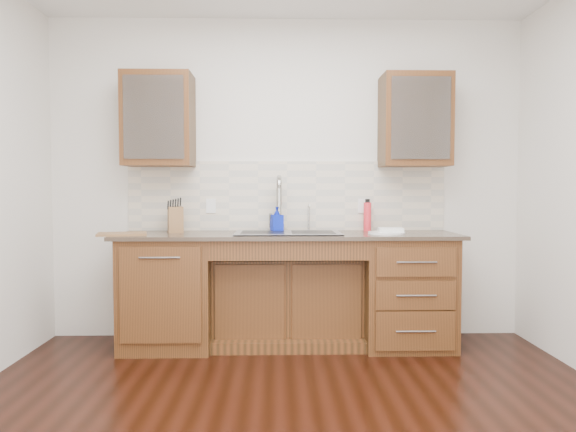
{
  "coord_description": "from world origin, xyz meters",
  "views": [
    {
      "loc": [
        -0.09,
        -2.65,
        1.26
      ],
      "look_at": [
        0.0,
        1.4,
        1.05
      ],
      "focal_mm": 32.0,
      "sensor_mm": 36.0,
      "label": 1
    }
  ],
  "objects_px": {
    "water_bottle": "(367,217)",
    "cutting_board": "(122,234)",
    "plate": "(387,233)",
    "soap_bottle": "(277,219)",
    "knife_block": "(175,219)"
  },
  "relations": [
    {
      "from": "knife_block",
      "to": "cutting_board",
      "type": "bearing_deg",
      "value": -160.14
    },
    {
      "from": "soap_bottle",
      "to": "cutting_board",
      "type": "relative_size",
      "value": 0.56
    },
    {
      "from": "soap_bottle",
      "to": "water_bottle",
      "type": "xyz_separation_m",
      "value": [
        0.77,
        0.05,
        0.02
      ]
    },
    {
      "from": "water_bottle",
      "to": "plate",
      "type": "relative_size",
      "value": 0.83
    },
    {
      "from": "plate",
      "to": "knife_block",
      "type": "xyz_separation_m",
      "value": [
        -1.7,
        0.2,
        0.1
      ]
    },
    {
      "from": "soap_bottle",
      "to": "water_bottle",
      "type": "relative_size",
      "value": 0.86
    },
    {
      "from": "cutting_board",
      "to": "water_bottle",
      "type": "bearing_deg",
      "value": 10.09
    },
    {
      "from": "water_bottle",
      "to": "plate",
      "type": "xyz_separation_m",
      "value": [
        0.1,
        -0.29,
        -0.11
      ]
    },
    {
      "from": "water_bottle",
      "to": "cutting_board",
      "type": "bearing_deg",
      "value": -169.91
    },
    {
      "from": "water_bottle",
      "to": "soap_bottle",
      "type": "bearing_deg",
      "value": -176.29
    },
    {
      "from": "water_bottle",
      "to": "cutting_board",
      "type": "relative_size",
      "value": 0.66
    },
    {
      "from": "cutting_board",
      "to": "plate",
      "type": "bearing_deg",
      "value": 1.61
    },
    {
      "from": "soap_bottle",
      "to": "cutting_board",
      "type": "bearing_deg",
      "value": 177.16
    },
    {
      "from": "water_bottle",
      "to": "knife_block",
      "type": "height_order",
      "value": "water_bottle"
    },
    {
      "from": "soap_bottle",
      "to": "plate",
      "type": "relative_size",
      "value": 0.71
    }
  ]
}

